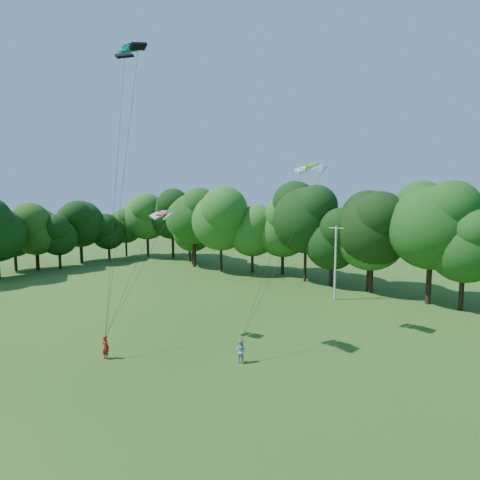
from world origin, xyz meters
The scene contains 10 objects.
ground centered at (0.00, 0.00, 0.00)m, with size 160.00×160.00×0.00m, color #274B14.
utility_pole centered at (-0.32, 29.84, 4.18)m, with size 1.62×0.27×8.12m.
kite_flyer_left centered at (-6.31, 5.61, 0.83)m, with size 0.61×0.40×1.66m, color maroon.
kite_flyer_right centered at (1.37, 10.96, 0.79)m, with size 0.77×0.60×1.58m, color #95B6CF.
kite_teal centered at (-5.22, 7.65, 21.01)m, with size 2.75×1.60×0.54m.
kite_green centered at (2.22, 19.03, 13.68)m, with size 2.68×1.39×0.44m.
kite_pink centered at (-6.08, 10.65, 9.94)m, with size 1.87×1.18×0.42m.
tree_back_west centered at (-29.39, 36.88, 6.77)m, with size 7.45×7.45×10.84m.
tree_back_center centered at (1.68, 35.50, 8.46)m, with size 9.31×9.31×13.54m.
tree_flank_west centered at (-43.92, 17.48, 7.33)m, with size 8.07×8.07×11.74m.
Camera 1 is at (16.35, -8.20, 11.01)m, focal length 28.00 mm.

